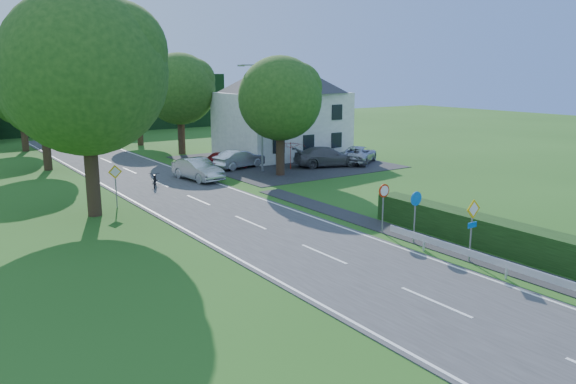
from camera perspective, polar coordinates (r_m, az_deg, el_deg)
road at (r=30.05m, az=-5.81°, el=-2.29°), size 7.00×80.00×0.04m
parking_pad at (r=47.05m, az=-0.61°, el=3.09°), size 14.00×16.00×0.04m
line_edge_left at (r=28.69m, az=-11.51°, el=-3.14°), size 0.12×80.00×0.01m
line_edge_right at (r=31.68m, az=-0.65°, el=-1.42°), size 0.12×80.00×0.01m
line_centre at (r=30.05m, az=-5.81°, el=-2.25°), size 0.12×80.00×0.01m
tree_main at (r=30.65m, az=-19.75°, el=8.33°), size 9.40×9.40×11.64m
tree_left_far at (r=46.54m, az=-23.60°, el=7.27°), size 7.00×7.00×8.58m
tree_right_far at (r=52.03m, az=-10.90°, el=8.78°), size 7.40×7.40×9.09m
tree_left_back at (r=58.43m, az=-25.42°, el=7.68°), size 6.60×6.60×8.07m
tree_right_back at (r=59.14m, az=-14.92°, el=8.25°), size 6.20×6.20×7.56m
tree_right_mid at (r=40.47m, az=-0.80°, el=7.68°), size 7.00×7.00×8.58m
treeline_right at (r=74.95m, az=-17.66°, el=8.65°), size 30.00×5.00×7.00m
house_white at (r=50.15m, az=-0.64°, el=8.71°), size 10.60×8.40×8.60m
streetlight at (r=41.90m, az=-2.83°, el=8.06°), size 2.03×0.18×8.00m
sign_priority_right at (r=23.39m, az=18.23°, el=-2.61°), size 0.78×0.09×2.59m
sign_roundabout at (r=25.28m, az=12.83°, el=-1.49°), size 0.64×0.08×2.37m
sign_speed_limit at (r=26.60m, az=9.70°, el=-0.46°), size 0.64×0.11×2.37m
sign_priority_left at (r=32.49m, az=-17.13°, el=1.39°), size 0.78×0.09×2.44m
moving_car at (r=39.53m, az=-9.16°, el=2.29°), size 2.13×4.72×1.50m
motorcycle at (r=37.74m, az=-13.37°, el=1.28°), size 1.42×2.07×1.03m
parked_car_red at (r=44.28m, az=-6.25°, el=3.33°), size 4.11×2.34×1.32m
parked_car_silver_a at (r=44.05m, az=-4.95°, el=3.38°), size 4.55×2.37×1.43m
parked_car_grey at (r=44.73m, az=3.98°, el=3.61°), size 5.73×3.73×1.54m
parked_car_silver_b at (r=46.65m, az=7.11°, el=3.81°), size 5.46×4.76×1.40m
parasol at (r=43.33m, az=0.33°, el=3.76°), size 2.78×2.81×2.15m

